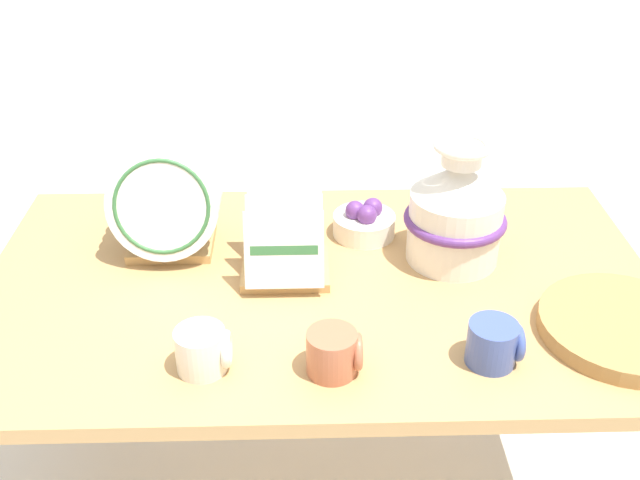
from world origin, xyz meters
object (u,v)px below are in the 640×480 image
ceramic_vase (456,210)px  fruit_bowl (364,222)px  dish_rack_round_plates (167,204)px  dish_rack_square_plates (285,252)px  mug_cream_glaze (203,350)px  mug_cobalt_glaze (494,343)px  mug_terracotta_glaze (334,352)px  wicker_charger_stack (623,327)px

ceramic_vase → fruit_bowl: (-0.20, 0.11, -0.09)m
dish_rack_round_plates → dish_rack_square_plates: bearing=-22.6°
ceramic_vase → dish_rack_round_plates: bearing=174.7°
dish_rack_square_plates → mug_cream_glaze: size_ratio=1.94×
ceramic_vase → dish_rack_round_plates: size_ratio=1.10×
mug_cobalt_glaze → mug_terracotta_glaze: size_ratio=1.00×
ceramic_vase → dish_rack_round_plates: 0.67m
dish_rack_square_plates → mug_cobalt_glaze: (0.41, -0.32, -0.01)m
dish_rack_square_plates → wicker_charger_stack: size_ratio=0.61×
wicker_charger_stack → fruit_bowl: bearing=140.5°
ceramic_vase → wicker_charger_stack: (0.30, -0.30, -0.11)m
ceramic_vase → mug_cream_glaze: 0.67m
ceramic_vase → mug_terracotta_glaze: bearing=-127.0°
dish_rack_square_plates → mug_cream_glaze: bearing=-115.0°
dish_rack_round_plates → mug_cream_glaze: 0.47m
dish_rack_square_plates → mug_terracotta_glaze: bearing=-74.0°
wicker_charger_stack → mug_cream_glaze: size_ratio=3.20×
mug_cobalt_glaze → fruit_bowl: fruit_bowl is taller
dish_rack_round_plates → fruit_bowl: bearing=6.2°
mug_terracotta_glaze → dish_rack_round_plates: bearing=129.4°
dish_rack_round_plates → mug_cobalt_glaze: (0.68, -0.44, -0.08)m
mug_cream_glaze → mug_terracotta_glaze: bearing=-3.2°
mug_cobalt_glaze → mug_cream_glaze: bearing=-179.6°
dish_rack_round_plates → wicker_charger_stack: 1.04m
ceramic_vase → dish_rack_round_plates: ceramic_vase is taller
fruit_bowl → mug_cream_glaze: bearing=-125.1°
ceramic_vase → dish_rack_square_plates: ceramic_vase is taller
ceramic_vase → mug_cream_glaze: bearing=-145.2°
ceramic_vase → mug_cobalt_glaze: size_ratio=2.83×
ceramic_vase → mug_terracotta_glaze: size_ratio=2.83×
dish_rack_round_plates → wicker_charger_stack: size_ratio=0.80×
fruit_bowl → ceramic_vase: bearing=-29.7°
mug_terracotta_glaze → fruit_bowl: 0.52m
dish_rack_round_plates → mug_terracotta_glaze: 0.59m
mug_cream_glaze → wicker_charger_stack: bearing=5.5°
mug_terracotta_glaze → fruit_bowl: fruit_bowl is taller
ceramic_vase → fruit_bowl: 0.25m
dish_rack_round_plates → ceramic_vase: bearing=-5.3°
wicker_charger_stack → fruit_bowl: size_ratio=2.21×
dish_rack_square_plates → dish_rack_round_plates: bearing=157.4°
dish_rack_square_plates → mug_cobalt_glaze: 0.52m
ceramic_vase → dish_rack_square_plates: size_ratio=1.46×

